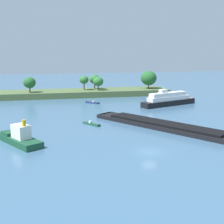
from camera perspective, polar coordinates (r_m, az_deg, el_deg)
The scene contains 7 objects.
ground_plane at distance 55.09m, azimuth 6.99°, elevation -7.39°, with size 400.00×400.00×0.00m, color #3D607F.
treeline_island at distance 122.98m, azimuth -6.01°, elevation 3.95°, with size 76.99×14.15×9.54m.
fishing_skiff at distance 74.52m, azimuth -3.85°, elevation -2.22°, with size 3.88×5.01×0.86m.
small_motorboat at distance 105.20m, azimuth -3.63°, elevation 1.76°, with size 4.60×4.44×0.90m.
white_riverboat at distance 102.32m, azimuth 10.52°, elevation 2.26°, with size 20.68×10.49×6.82m.
tugboat at distance 61.53m, azimuth -16.76°, elevation -4.56°, with size 8.78×11.24×5.03m.
cargo_barge at distance 70.39m, azimuth 11.38°, elevation -2.74°, with size 28.25×37.73×5.54m.
Camera 1 is at (-17.65, -49.15, 17.54)m, focal length 49.03 mm.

